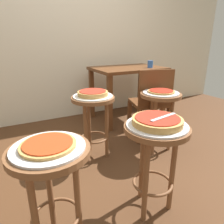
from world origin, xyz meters
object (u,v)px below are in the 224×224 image
Objects in this scene: serving_plate_middle at (48,147)px; serving_plate_rear at (93,96)px; stool_rear at (93,112)px; dining_table at (128,76)px; pizza_rear at (93,93)px; stool_middle at (52,175)px; pizza_middle at (48,145)px; pizza_leftside at (161,91)px; pizza_foreground at (157,121)px; pizza_server_knife at (164,117)px; serving_plate_foreground at (157,125)px; cup_near_edge at (150,64)px; stool_leftside at (160,108)px; serving_plate_leftside at (161,93)px; stool_foreground at (155,148)px; wooden_chair at (151,101)px.

serving_plate_middle is 0.97× the size of serving_plate_rear.
stool_rear is 1.20m from dining_table.
dining_table is (1.46, 1.61, 0.01)m from serving_plate_middle.
pizza_rear is (0.58, 0.82, 0.03)m from serving_plate_middle.
pizza_middle reaches higher than stool_middle.
pizza_foreground is at bearing -132.03° from pizza_leftside.
pizza_leftside is 0.87m from pizza_server_knife.
stool_rear is 0.19m from pizza_rear.
serving_plate_foreground is 3.96× the size of cup_near_edge.
pizza_foreground is at bearing 135.80° from pizza_server_knife.
serving_plate_rear is at bearing 163.34° from stool_leftside.
stool_middle is at bearing -153.42° from serving_plate_leftside.
pizza_leftside is at bearing -90.00° from serving_plate_leftside.
pizza_server_knife is at bearing -3.80° from pizza_middle.
serving_plate_middle is at bearing 177.76° from serving_plate_foreground.
serving_plate_middle reaches higher than stool_rear.
serving_plate_leftside is 1.65× the size of pizza_server_knife.
stool_rear is at bearing -151.81° from cup_near_edge.
dining_table is at bearing 63.90° from pizza_foreground.
stool_middle is 2.26m from cup_near_edge.
stool_leftside is at bearing 165.96° from pizza_leftside.
cup_near_edge is (1.14, 0.61, 0.18)m from serving_plate_rear.
serving_plate_middle and serving_plate_leftside have the same top height.
stool_rear is at bearing 163.34° from pizza_leftside.
pizza_leftside reaches higher than stool_foreground.
pizza_rear is at bearing 163.34° from serving_plate_leftside.
stool_foreground is 1.69× the size of serving_plate_rear.
pizza_foreground is 0.87m from stool_rear.
dining_table is 0.75m from wooden_chair.
serving_plate_middle is 0.57× the size of stool_rear.
serving_plate_middle is 0.43× the size of wooden_chair.
pizza_middle is at bearing 135.00° from stool_middle.
stool_middle is 0.16m from serving_plate_middle.
pizza_middle reaches higher than serving_plate_leftside.
cup_near_edge is (1.06, 1.45, 0.16)m from pizza_foreground.
pizza_foreground is 1.17× the size of pizza_leftside.
dining_table is 1.17× the size of wooden_chair.
cup_near_edge is at bearing 28.19° from serving_plate_rear.
wooden_chair reaches higher than stool_leftside.
stool_foreground is at bearing 0.00° from pizza_foreground.
pizza_middle is at bearing -125.32° from pizza_rear.
pizza_server_knife is (-0.77, -1.66, 0.05)m from dining_table.
serving_plate_middle reaches higher than stool_middle.
dining_table reaches higher than serving_plate_middle.
serving_plate_foreground reaches higher than stool_rear.
stool_foreground is 0.75× the size of wooden_chair.
pizza_middle reaches higher than stool_rear.
wooden_chair is (-0.37, -0.53, -0.36)m from cup_near_edge.
stool_middle is at bearing 177.76° from pizza_foreground.
pizza_server_knife is (0.69, -0.05, 0.22)m from stool_middle.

